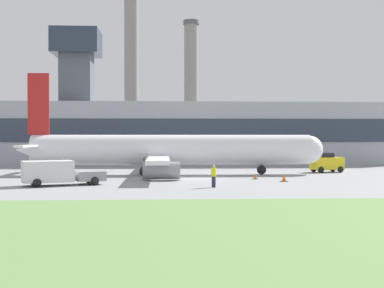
% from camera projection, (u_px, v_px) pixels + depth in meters
% --- Properties ---
extents(ground_plane, '(400.00, 400.00, 0.00)m').
position_uv_depth(ground_plane, '(197.00, 178.00, 51.13)').
color(ground_plane, gray).
extents(grass_strip, '(240.00, 37.00, 0.06)m').
position_uv_depth(grass_strip, '(284.00, 278.00, 14.69)').
color(grass_strip, '#668E4C').
rests_on(grass_strip, ground_plane).
extents(terminal_building, '(60.94, 12.28, 19.45)m').
position_uv_depth(terminal_building, '(178.00, 131.00, 78.60)').
color(terminal_building, '#9EA3AD').
rests_on(terminal_building, ground_plane).
extents(smokestack_left, '(3.50, 3.50, 38.08)m').
position_uv_depth(smokestack_left, '(131.00, 67.00, 115.68)').
color(smokestack_left, gray).
rests_on(smokestack_left, ground_plane).
extents(smokestack_right, '(3.43, 3.43, 29.00)m').
position_uv_depth(smokestack_right, '(191.00, 87.00, 114.92)').
color(smokestack_right, gray).
rests_on(smokestack_right, ground_plane).
extents(airplane, '(31.87, 25.89, 10.45)m').
position_uv_depth(airplane, '(168.00, 151.00, 55.38)').
color(airplane, white).
rests_on(airplane, ground_plane).
extents(pushback_tug, '(3.72, 2.80, 2.17)m').
position_uv_depth(pushback_tug, '(327.00, 164.00, 59.35)').
color(pushback_tug, yellow).
rests_on(pushback_tug, ground_plane).
extents(baggage_truck, '(6.87, 4.40, 2.01)m').
position_uv_depth(baggage_truck, '(57.00, 173.00, 43.18)').
color(baggage_truck, gray).
rests_on(baggage_truck, ground_plane).
extents(ground_crew_person, '(0.47, 0.47, 1.76)m').
position_uv_depth(ground_crew_person, '(214.00, 176.00, 41.49)').
color(ground_crew_person, '#23283D').
rests_on(ground_crew_person, ground_plane).
extents(traffic_cone_near_nose, '(0.50, 0.50, 0.54)m').
position_uv_depth(traffic_cone_near_nose, '(255.00, 176.00, 49.73)').
color(traffic_cone_near_nose, black).
rests_on(traffic_cone_near_nose, ground_plane).
extents(traffic_cone_wingtip, '(0.60, 0.60, 0.71)m').
position_uv_depth(traffic_cone_wingtip, '(284.00, 178.00, 47.01)').
color(traffic_cone_wingtip, black).
rests_on(traffic_cone_wingtip, ground_plane).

